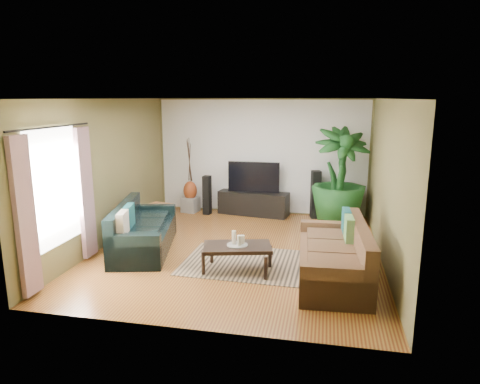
% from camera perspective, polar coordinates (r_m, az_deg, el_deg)
% --- Properties ---
extents(floor, '(5.50, 5.50, 0.00)m').
position_cam_1_polar(floor, '(7.83, -0.29, -7.83)').
color(floor, '#8F6025').
rests_on(floor, ground).
extents(ceiling, '(5.50, 5.50, 0.00)m').
position_cam_1_polar(ceiling, '(7.34, -0.32, 12.33)').
color(ceiling, white).
rests_on(ceiling, ground).
extents(wall_back, '(5.00, 0.00, 5.00)m').
position_cam_1_polar(wall_back, '(10.15, 2.87, 4.71)').
color(wall_back, brown).
rests_on(wall_back, ground).
extents(wall_front, '(5.00, 0.00, 5.00)m').
position_cam_1_polar(wall_front, '(4.88, -6.90, -3.90)').
color(wall_front, brown).
rests_on(wall_front, ground).
extents(wall_left, '(0.00, 5.50, 5.50)m').
position_cam_1_polar(wall_left, '(8.34, -17.39, 2.46)').
color(wall_left, brown).
rests_on(wall_left, ground).
extents(wall_right, '(0.00, 5.50, 5.50)m').
position_cam_1_polar(wall_right, '(7.39, 19.05, 1.11)').
color(wall_right, brown).
rests_on(wall_right, ground).
extents(backwall_panel, '(4.90, 0.00, 4.90)m').
position_cam_1_polar(backwall_panel, '(10.14, 2.86, 4.70)').
color(backwall_panel, white).
rests_on(backwall_panel, ground).
extents(window_pane, '(0.00, 1.80, 1.80)m').
position_cam_1_polar(window_pane, '(6.99, -23.52, 0.55)').
color(window_pane, white).
rests_on(window_pane, ground).
extents(curtain_near, '(0.08, 0.35, 2.20)m').
position_cam_1_polar(curtain_near, '(6.43, -26.74, -3.02)').
color(curtain_near, gray).
rests_on(curtain_near, ground).
extents(curtain_far, '(0.08, 0.35, 2.20)m').
position_cam_1_polar(curtain_far, '(7.62, -19.87, -0.16)').
color(curtain_far, gray).
rests_on(curtain_far, ground).
extents(curtain_rod, '(0.03, 1.90, 0.03)m').
position_cam_1_polar(curtain_rod, '(6.84, -23.83, 7.92)').
color(curtain_rod, black).
rests_on(curtain_rod, ground).
extents(sofa_left, '(1.33, 2.22, 0.85)m').
position_cam_1_polar(sofa_left, '(7.95, -12.66, -4.61)').
color(sofa_left, black).
rests_on(sofa_left, floor).
extents(sofa_right, '(1.11, 2.25, 0.85)m').
position_cam_1_polar(sofa_right, '(6.72, 12.27, -7.77)').
color(sofa_right, brown).
rests_on(sofa_right, floor).
extents(area_rug, '(2.26, 1.63, 0.01)m').
position_cam_1_polar(area_rug, '(7.27, 1.32, -9.44)').
color(area_rug, '#9C7E5B').
rests_on(area_rug, floor).
extents(coffee_table, '(1.17, 0.82, 0.43)m').
position_cam_1_polar(coffee_table, '(6.89, -0.36, -8.82)').
color(coffee_table, black).
rests_on(coffee_table, floor).
extents(candle_tray, '(0.33, 0.33, 0.01)m').
position_cam_1_polar(candle_tray, '(6.81, -0.36, -7.06)').
color(candle_tray, gray).
rests_on(candle_tray, coffee_table).
extents(candle_tall, '(0.07, 0.07, 0.21)m').
position_cam_1_polar(candle_tall, '(6.81, -0.81, -6.04)').
color(candle_tall, beige).
rests_on(candle_tall, candle_tray).
extents(candle_mid, '(0.07, 0.07, 0.16)m').
position_cam_1_polar(candle_mid, '(6.73, -0.10, -6.48)').
color(candle_mid, beige).
rests_on(candle_mid, candle_tray).
extents(candle_short, '(0.07, 0.07, 0.14)m').
position_cam_1_polar(candle_short, '(6.83, 0.32, -6.34)').
color(candle_short, beige).
rests_on(candle_short, candle_tray).
extents(tv_stand, '(1.70, 0.74, 0.55)m').
position_cam_1_polar(tv_stand, '(10.13, 1.82, -1.49)').
color(tv_stand, black).
rests_on(tv_stand, floor).
extents(television, '(1.21, 0.07, 0.71)m').
position_cam_1_polar(television, '(9.99, 1.84, 2.01)').
color(television, black).
rests_on(television, tv_stand).
extents(speaker_left, '(0.19, 0.21, 0.92)m').
position_cam_1_polar(speaker_left, '(10.14, -4.42, -0.42)').
color(speaker_left, black).
rests_on(speaker_left, floor).
extents(speaker_right, '(0.25, 0.26, 1.10)m').
position_cam_1_polar(speaker_right, '(9.93, 10.04, -0.33)').
color(speaker_right, black).
rests_on(speaker_right, floor).
extents(potted_plant, '(1.53, 1.53, 2.11)m').
position_cam_1_polar(potted_plant, '(9.41, 13.13, 1.98)').
color(potted_plant, '#17461A').
rests_on(potted_plant, floor).
extents(plant_pot, '(0.39, 0.39, 0.30)m').
position_cam_1_polar(plant_pot, '(9.61, 12.86, -3.33)').
color(plant_pot, black).
rests_on(plant_pot, floor).
extents(pedestal, '(0.43, 0.43, 0.36)m').
position_cam_1_polar(pedestal, '(10.46, -6.61, -1.65)').
color(pedestal, gray).
rests_on(pedestal, floor).
extents(vase, '(0.33, 0.33, 0.46)m').
position_cam_1_polar(vase, '(10.38, -6.66, 0.19)').
color(vase, '#8F3B1A').
rests_on(vase, pedestal).
extents(side_table, '(0.60, 0.60, 0.52)m').
position_cam_1_polar(side_table, '(9.18, -10.85, -3.28)').
color(side_table, '#985331').
rests_on(side_table, floor).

